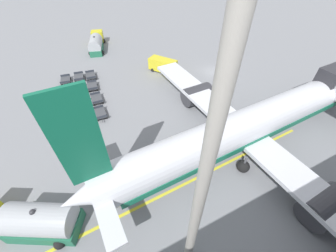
# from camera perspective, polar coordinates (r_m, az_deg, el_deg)

# --- Properties ---
(ground_plane) EXTENTS (500.00, 500.00, 0.00)m
(ground_plane) POSITION_cam_1_polar(r_m,az_deg,el_deg) (39.54, 12.26, 14.46)
(ground_plane) COLOR gray
(airplane) EXTENTS (36.09, 40.14, 12.71)m
(airplane) POSITION_cam_1_polar(r_m,az_deg,el_deg) (24.41, 21.84, 0.20)
(airplane) COLOR silver
(airplane) RESTS_ON ground_plane
(fuel_tanker_primary) EXTENTS (9.25, 4.85, 3.24)m
(fuel_tanker_primary) POSITION_cam_1_polar(r_m,az_deg,el_deg) (49.44, -19.26, 20.77)
(fuel_tanker_primary) COLOR yellow
(fuel_tanker_primary) RESTS_ON ground_plane
(fuel_tanker_secondary) EXTENTS (6.57, 9.11, 3.27)m
(fuel_tanker_secondary) POSITION_cam_1_polar(r_m,az_deg,el_deg) (21.38, -34.04, -20.97)
(fuel_tanker_secondary) COLOR yellow
(fuel_tanker_secondary) RESTS_ON ground_plane
(service_van) EXTENTS (5.26, 4.41, 2.30)m
(service_van) POSITION_cam_1_polar(r_m,az_deg,el_deg) (38.28, -1.43, 16.54)
(service_van) COLOR yellow
(service_van) RESTS_ON ground_plane
(baggage_dolly_row_near_col_a) EXTENTS (3.22, 1.83, 0.92)m
(baggage_dolly_row_near_col_a) POSITION_cam_1_polar(r_m,az_deg,el_deg) (39.16, -26.52, 11.29)
(baggage_dolly_row_near_col_a) COLOR #424449
(baggage_dolly_row_near_col_a) RESTS_ON ground_plane
(baggage_dolly_row_near_col_b) EXTENTS (3.19, 1.72, 0.92)m
(baggage_dolly_row_near_col_b) POSITION_cam_1_polar(r_m,az_deg,el_deg) (35.98, -26.47, 8.54)
(baggage_dolly_row_near_col_b) COLOR #424449
(baggage_dolly_row_near_col_b) RESTS_ON ground_plane
(baggage_dolly_row_near_col_c) EXTENTS (3.21, 1.81, 0.92)m
(baggage_dolly_row_near_col_c) POSITION_cam_1_polar(r_m,az_deg,el_deg) (32.94, -26.25, 5.36)
(baggage_dolly_row_near_col_c) COLOR #424449
(baggage_dolly_row_near_col_c) RESTS_ON ground_plane
(baggage_dolly_row_near_col_d) EXTENTS (3.19, 1.74, 0.92)m
(baggage_dolly_row_near_col_d) POSITION_cam_1_polar(r_m,az_deg,el_deg) (30.12, -26.68, 1.42)
(baggage_dolly_row_near_col_d) COLOR #424449
(baggage_dolly_row_near_col_d) RESTS_ON ground_plane
(baggage_dolly_row_mid_a_col_a) EXTENTS (3.22, 1.83, 0.92)m
(baggage_dolly_row_mid_a_col_a) POSITION_cam_1_polar(r_m,az_deg,el_deg) (39.09, -23.45, 12.27)
(baggage_dolly_row_mid_a_col_a) COLOR #424449
(baggage_dolly_row_mid_a_col_a) RESTS_ON ground_plane
(baggage_dolly_row_mid_a_col_b) EXTENTS (3.21, 1.80, 0.92)m
(baggage_dolly_row_mid_a_col_b) POSITION_cam_1_polar(r_m,az_deg,el_deg) (35.89, -23.28, 9.55)
(baggage_dolly_row_mid_a_col_b) COLOR #424449
(baggage_dolly_row_mid_a_col_b) RESTS_ON ground_plane
(baggage_dolly_row_mid_a_col_c) EXTENTS (3.21, 1.80, 0.92)m
(baggage_dolly_row_mid_a_col_c) POSITION_cam_1_polar(r_m,az_deg,el_deg) (32.77, -23.16, 6.26)
(baggage_dolly_row_mid_a_col_c) COLOR #424449
(baggage_dolly_row_mid_a_col_c) RESTS_ON ground_plane
(baggage_dolly_row_mid_a_col_d) EXTENTS (3.18, 1.70, 0.92)m
(baggage_dolly_row_mid_a_col_d) POSITION_cam_1_polar(r_m,az_deg,el_deg) (29.81, -22.53, 2.51)
(baggage_dolly_row_mid_a_col_d) COLOR #424449
(baggage_dolly_row_mid_a_col_d) RESTS_ON ground_plane
(baggage_dolly_row_mid_b_col_a) EXTENTS (3.20, 1.76, 0.92)m
(baggage_dolly_row_mid_b_col_a) POSITION_cam_1_polar(r_m,az_deg,el_deg) (38.80, -20.60, 12.87)
(baggage_dolly_row_mid_b_col_a) COLOR #424449
(baggage_dolly_row_mid_b_col_a) RESTS_ON ground_plane
(baggage_dolly_row_mid_b_col_b) EXTENTS (3.22, 1.83, 0.92)m
(baggage_dolly_row_mid_b_col_b) POSITION_cam_1_polar(r_m,az_deg,el_deg) (35.69, -20.20, 10.28)
(baggage_dolly_row_mid_b_col_b) COLOR #424449
(baggage_dolly_row_mid_b_col_b) RESTS_ON ground_plane
(baggage_dolly_row_mid_b_col_c) EXTENTS (3.17, 1.69, 0.92)m
(baggage_dolly_row_mid_b_col_c) POSITION_cam_1_polar(r_m,az_deg,el_deg) (32.43, -19.12, 7.08)
(baggage_dolly_row_mid_b_col_c) COLOR #424449
(baggage_dolly_row_mid_b_col_c) RESTS_ON ground_plane
(baggage_dolly_row_mid_b_col_d) EXTENTS (3.17, 1.69, 0.92)m
(baggage_dolly_row_mid_b_col_d) POSITION_cam_1_polar(r_m,az_deg,el_deg) (29.47, -18.33, 3.30)
(baggage_dolly_row_mid_b_col_d) COLOR #424449
(baggage_dolly_row_mid_b_col_d) RESTS_ON ground_plane
(apron_light_mast) EXTENTS (2.00, 0.72, 24.44)m
(apron_light_mast) POSITION_cam_1_polar(r_m,az_deg,el_deg) (7.05, 12.82, -0.47)
(apron_light_mast) COLOR #ADA89E
(apron_light_mast) RESTS_ON ground_plane
(stand_guidance_stripe) EXTENTS (1.48, 30.95, 0.01)m
(stand_guidance_stripe) POSITION_cam_1_polar(r_m,az_deg,el_deg) (21.64, 6.33, -14.90)
(stand_guidance_stripe) COLOR yellow
(stand_guidance_stripe) RESTS_ON ground_plane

